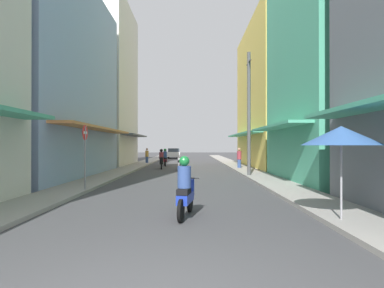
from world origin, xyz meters
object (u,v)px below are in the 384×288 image
at_px(motorbike_silver, 179,164).
at_px(motorbike_black, 160,160).
at_px(motorbike_maroon, 164,158).
at_px(vendor_umbrella, 340,136).
at_px(utility_pole, 248,113).
at_px(street_sign_no_entry, 84,149).
at_px(pedestrian_far, 238,159).
at_px(parked_car, 173,153).
at_px(pedestrian_foreground, 146,156).
at_px(motorbike_blue, 185,190).

bearing_deg(motorbike_silver, motorbike_black, 130.91).
relative_size(motorbike_maroon, motorbike_silver, 1.00).
xyz_separation_m(motorbike_black, vendor_umbrella, (5.92, -17.73, 1.36)).
relative_size(utility_pole, street_sign_no_entry, 2.76).
bearing_deg(vendor_umbrella, pedestrian_far, 89.35).
relative_size(motorbike_silver, pedestrian_far, 1.09).
xyz_separation_m(pedestrian_far, street_sign_no_entry, (-7.89, -12.26, 0.88)).
distance_m(motorbike_maroon, parked_car, 17.38).
xyz_separation_m(motorbike_silver, pedestrian_far, (4.59, 1.35, 0.33)).
distance_m(motorbike_black, motorbike_silver, 2.33).
bearing_deg(vendor_umbrella, street_sign_no_entry, 146.62).
distance_m(motorbike_maroon, utility_pole, 12.02).
relative_size(motorbike_black, utility_pole, 0.25).
bearing_deg(motorbike_silver, utility_pole, -48.84).
distance_m(vendor_umbrella, street_sign_no_entry, 9.22).
height_order(motorbike_black, vendor_umbrella, vendor_umbrella).
relative_size(motorbike_maroon, pedestrian_foreground, 1.13).
bearing_deg(motorbike_maroon, motorbike_blue, -83.67).
distance_m(parked_car, street_sign_no_entry, 33.59).
bearing_deg(motorbike_maroon, vendor_umbrella, -74.41).
distance_m(motorbike_black, pedestrian_far, 6.13).
xyz_separation_m(motorbike_maroon, street_sign_no_entry, (-1.77, -16.16, 1.01)).
bearing_deg(parked_car, motorbike_maroon, -89.29).
bearing_deg(street_sign_no_entry, motorbike_blue, -46.91).
height_order(motorbike_black, motorbike_silver, motorbike_black).
relative_size(motorbike_maroon, pedestrian_far, 1.08).
relative_size(motorbike_silver, parked_car, 0.43).
bearing_deg(motorbike_blue, pedestrian_far, 76.93).
height_order(utility_pole, street_sign_no_entry, utility_pole).
bearing_deg(vendor_umbrella, motorbike_silver, 105.38).
distance_m(motorbike_maroon, motorbike_silver, 5.47).
distance_m(motorbike_maroon, pedestrian_far, 7.26).
distance_m(motorbike_maroon, street_sign_no_entry, 16.29).
bearing_deg(pedestrian_far, vendor_umbrella, -90.65).
distance_m(utility_pole, street_sign_no_entry, 9.88).
relative_size(pedestrian_foreground, vendor_umbrella, 0.69).
bearing_deg(street_sign_no_entry, motorbike_maroon, 83.75).
bearing_deg(vendor_umbrella, motorbike_black, 108.45).
distance_m(motorbike_black, pedestrian_foreground, 7.01).
xyz_separation_m(parked_car, utility_pole, (5.98, -27.48, 2.99)).
bearing_deg(motorbike_blue, vendor_umbrella, -11.57).
bearing_deg(motorbike_silver, parked_car, 94.40).
xyz_separation_m(motorbike_black, pedestrian_foreground, (-2.09, 6.69, 0.09)).
relative_size(pedestrian_foreground, street_sign_no_entry, 0.60).
xyz_separation_m(motorbike_maroon, motorbike_silver, (1.53, -5.25, -0.20)).
relative_size(motorbike_maroon, street_sign_no_entry, 0.68).
height_order(motorbike_black, motorbike_blue, same).
height_order(motorbike_blue, pedestrian_far, pedestrian_far).
height_order(motorbike_black, pedestrian_far, pedestrian_far).
distance_m(motorbike_silver, utility_pole, 7.21).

